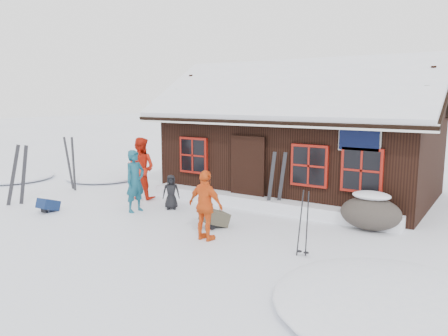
{
  "coord_description": "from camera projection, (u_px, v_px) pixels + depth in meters",
  "views": [
    {
      "loc": [
        7.25,
        -8.48,
        3.15
      ],
      "look_at": [
        0.93,
        1.11,
        1.3
      ],
      "focal_mm": 35.0,
      "sensor_mm": 36.0,
      "label": 1
    }
  ],
  "objects": [
    {
      "name": "ground",
      "position": [
        171.0,
        219.0,
        11.43
      ],
      "size": [
        120.0,
        120.0,
        0.0
      ],
      "primitive_type": "plane",
      "color": "white",
      "rests_on": "ground"
    },
    {
      "name": "mountain_hut",
      "position": [
        302.0,
        146.0,
        14.47
      ],
      "size": [
        8.9,
        6.09,
        4.42
      ],
      "color": "black",
      "rests_on": "ground"
    },
    {
      "name": "snow_drift",
      "position": [
        263.0,
        203.0,
        12.44
      ],
      "size": [
        7.6,
        0.6,
        0.35
      ],
      "primitive_type": "cube",
      "color": "white",
      "rests_on": "ground"
    },
    {
      "name": "snow_mounds",
      "position": [
        261.0,
        213.0,
        12.07
      ],
      "size": [
        20.6,
        13.2,
        0.48
      ],
      "color": "white",
      "rests_on": "ground"
    },
    {
      "name": "skier_teal",
      "position": [
        135.0,
        181.0,
        12.09
      ],
      "size": [
        0.46,
        0.66,
        1.73
      ],
      "primitive_type": "imported",
      "rotation": [
        0.0,
        0.0,
        1.5
      ],
      "color": "#13495C",
      "rests_on": "ground"
    },
    {
      "name": "skier_orange_left",
      "position": [
        141.0,
        168.0,
        13.68
      ],
      "size": [
        1.08,
        0.92,
        1.94
      ],
      "primitive_type": "imported",
      "rotation": [
        0.0,
        0.0,
        3.35
      ],
      "color": "red",
      "rests_on": "ground"
    },
    {
      "name": "skier_orange_right",
      "position": [
        206.0,
        206.0,
        9.66
      ],
      "size": [
        0.96,
        0.46,
        1.58
      ],
      "primitive_type": "imported",
      "rotation": [
        0.0,
        0.0,
        3.06
      ],
      "color": "#DE5216",
      "rests_on": "ground"
    },
    {
      "name": "skier_crouched",
      "position": [
        171.0,
        192.0,
        12.43
      ],
      "size": [
        0.58,
        0.55,
        0.99
      ],
      "primitive_type": "imported",
      "rotation": [
        0.0,
        0.0,
        0.69
      ],
      "color": "black",
      "rests_on": "ground"
    },
    {
      "name": "boulder",
      "position": [
        371.0,
        212.0,
        10.5
      ],
      "size": [
        1.45,
        1.09,
        0.84
      ],
      "color": "#433C35",
      "rests_on": "ground"
    },
    {
      "name": "ski_pair_left",
      "position": [
        18.0,
        175.0,
        12.89
      ],
      "size": [
        0.65,
        0.45,
        1.85
      ],
      "rotation": [
        0.0,
        0.0,
        0.6
      ],
      "color": "black",
      "rests_on": "ground"
    },
    {
      "name": "ski_pair_mid",
      "position": [
        71.0,
        164.0,
        15.1
      ],
      "size": [
        0.64,
        0.19,
        1.87
      ],
      "rotation": [
        0.0,
        0.0,
        -0.12
      ],
      "color": "black",
      "rests_on": "ground"
    },
    {
      "name": "ski_pair_right",
      "position": [
        276.0,
        183.0,
        12.06
      ],
      "size": [
        0.51,
        0.3,
        1.74
      ],
      "rotation": [
        0.0,
        0.0,
        0.51
      ],
      "color": "black",
      "rests_on": "ground"
    },
    {
      "name": "ski_poles",
      "position": [
        303.0,
        224.0,
        8.69
      ],
      "size": [
        0.25,
        0.12,
        1.39
      ],
      "color": "black",
      "rests_on": "ground"
    },
    {
      "name": "backpack_blue",
      "position": [
        48.0,
        207.0,
        12.17
      ],
      "size": [
        0.42,
        0.54,
        0.28
      ],
      "primitive_type": "cube",
      "rotation": [
        0.0,
        0.0,
        0.05
      ],
      "color": "#102148",
      "rests_on": "ground"
    },
    {
      "name": "backpack_olive",
      "position": [
        215.0,
        221.0,
        10.72
      ],
      "size": [
        0.69,
        0.76,
        0.33
      ],
      "primitive_type": "cube",
      "rotation": [
        0.0,
        0.0,
        -0.46
      ],
      "color": "#433F30",
      "rests_on": "ground"
    }
  ]
}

